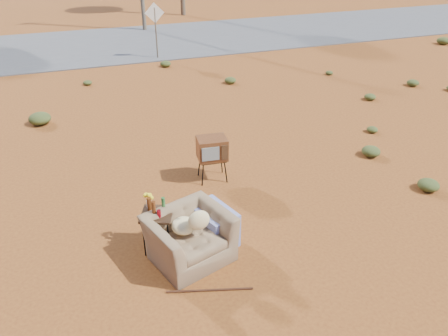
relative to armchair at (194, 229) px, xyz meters
name	(u,v)px	position (x,y,z in m)	size (l,w,h in m)	color
ground	(218,240)	(0.49, 0.20, -0.52)	(140.00, 140.00, 0.00)	brown
highway	(112,44)	(0.49, 15.20, -0.50)	(140.00, 7.00, 0.04)	#565659
armchair	(194,229)	(0.00, 0.00, 0.00)	(1.63, 1.35, 1.11)	brown
tv_unit	(212,149)	(1.06, 2.25, 0.21)	(0.66, 0.56, 0.99)	black
side_table	(155,211)	(-0.55, 0.38, 0.24)	(0.67, 0.67, 1.03)	#331E12
rusty_bar	(210,290)	(-0.03, -0.91, -0.50)	(0.04, 0.04, 1.33)	#472312
road_sign	(155,21)	(1.99, 12.20, 0.98)	(0.78, 0.06, 2.19)	brown
scrub_patch	(131,139)	(-0.33, 4.61, -0.38)	(17.49, 8.07, 0.33)	#3E4B20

